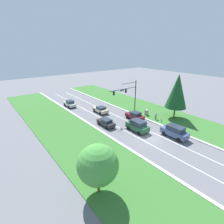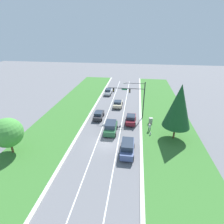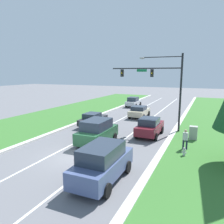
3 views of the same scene
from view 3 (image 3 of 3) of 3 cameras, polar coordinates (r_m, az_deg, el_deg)
name	(u,v)px [view 3 (image 3 of 3)]	position (r m, az deg, el deg)	size (l,w,h in m)	color
ground_plane	(74,157)	(16.53, -9.81, -11.55)	(160.00, 160.00, 0.00)	slate
curb_strip_right	(150,170)	(14.36, 9.95, -14.71)	(0.50, 90.00, 0.15)	beige
curb_strip_left	(17,146)	(20.06, -23.50, -8.10)	(0.50, 90.00, 0.15)	beige
lane_stripe_inner_left	(55,153)	(17.54, -14.79, -10.44)	(0.14, 81.00, 0.01)	white
lane_stripe_inner_right	(96,161)	(15.66, -4.18, -12.68)	(0.14, 81.00, 0.01)	white
traffic_signal_mast	(160,80)	(23.41, 12.40, 8.08)	(7.56, 0.41, 7.99)	black
champagne_sedan	(139,111)	(30.26, 7.14, 0.15)	(2.18, 4.28, 1.59)	beige
charcoal_sedan	(93,119)	(25.27, -5.00, -1.92)	(1.95, 4.30, 1.55)	#28282D
burgundy_sedan	(150,127)	(21.63, 9.81, -3.80)	(2.11, 4.40, 1.81)	maroon
forest_suv	(97,131)	(18.96, -3.91, -5.10)	(2.28, 4.55, 2.15)	#235633
silver_sedan	(133,102)	(39.85, 5.59, 2.67)	(2.01, 4.34, 1.74)	silver
slate_blue_suv	(103,162)	(12.63, -2.48, -13.04)	(2.14, 4.81, 2.16)	#475684
utility_cabinet	(193,133)	(21.32, 20.46, -5.22)	(0.70, 0.60, 1.30)	#9E9E99
pedestrian	(185,139)	(18.35, 18.60, -6.64)	(0.41, 0.27, 1.69)	#232842
fire_hydrant	(184,152)	(17.15, 18.32, -9.91)	(0.34, 0.20, 0.70)	#B7B7BC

